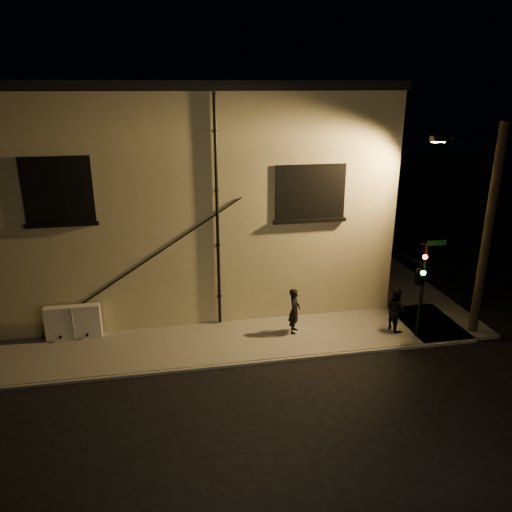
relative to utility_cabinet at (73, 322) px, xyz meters
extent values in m
plane|color=black|center=(7.02, -2.70, -0.74)|extent=(90.00, 90.00, 0.00)
cube|color=slate|center=(4.02, -1.20, -0.68)|extent=(20.00, 3.00, 0.12)
cube|color=slate|center=(13.52, 5.30, -0.68)|extent=(3.00, 16.00, 0.12)
cube|color=beige|center=(4.02, 6.30, 3.51)|extent=(16.00, 12.00, 8.50)
cube|color=black|center=(4.02, 6.30, 7.91)|extent=(16.20, 12.20, 0.30)
cube|color=black|center=(0.02, 0.28, 4.66)|extent=(2.20, 0.10, 2.20)
cube|color=black|center=(0.02, 0.29, 4.66)|extent=(1.98, 0.05, 1.98)
cube|color=black|center=(8.62, 0.28, 4.26)|extent=(2.60, 0.10, 2.00)
cube|color=#A5B28C|center=(8.62, 0.29, 4.26)|extent=(2.38, 0.05, 1.78)
cylinder|color=black|center=(5.22, 0.22, 3.57)|extent=(0.11, 0.11, 8.30)
cylinder|color=black|center=(3.02, 0.25, 2.26)|extent=(5.96, 0.04, 3.75)
cylinder|color=black|center=(3.14, 0.25, 2.32)|extent=(5.96, 0.04, 3.75)
cube|color=silver|center=(0.00, 0.00, 0.00)|extent=(1.89, 0.32, 1.24)
imported|color=black|center=(7.78, -1.01, 0.22)|extent=(0.62, 0.73, 1.69)
imported|color=black|center=(11.46, -1.52, 0.19)|extent=(0.76, 0.90, 1.63)
cylinder|color=black|center=(12.04, -2.14, 1.09)|extent=(0.12, 0.12, 3.43)
imported|color=black|center=(11.82, -2.26, 1.82)|extent=(0.82, 2.11, 0.83)
sphere|color=#FF140C|center=(11.84, -2.44, 2.49)|extent=(0.17, 0.17, 0.17)
sphere|color=#14FF3F|center=(11.84, -2.44, 1.92)|extent=(0.17, 0.17, 0.17)
cube|color=#0C4C1E|center=(12.39, -2.14, 2.86)|extent=(0.70, 0.03, 0.18)
cylinder|color=black|center=(14.25, -2.15, 3.04)|extent=(0.32, 0.32, 7.57)
cylinder|color=black|center=(13.45, -1.60, 6.30)|extent=(1.92, 1.04, 0.10)
cube|color=black|center=(12.65, -1.05, 6.20)|extent=(0.55, 0.28, 0.18)
cube|color=#FFC672|center=(12.65, -1.05, 6.10)|extent=(0.42, 0.20, 0.04)
camera|label=1|loc=(3.34, -16.77, 7.94)|focal=35.00mm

